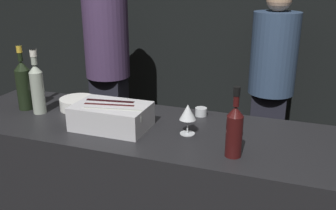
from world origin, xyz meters
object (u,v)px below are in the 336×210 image
Objects in this scene: ice_bin_with_bottles at (112,115)px; bowl_white at (78,103)px; white_wine_bottle at (37,87)px; person_in_hoodie at (107,58)px; person_blond_tee at (272,75)px; red_wine_bottle_black_foil at (234,129)px; champagne_bottle at (24,84)px; wine_glass at (188,113)px; candle_votive at (201,112)px.

ice_bin_with_bottles is 0.37m from bowl_white.
white_wine_bottle is at bearing 173.31° from ice_bin_with_bottles.
person_in_hoodie is (-0.25, 1.28, -0.12)m from white_wine_bottle.
bowl_white is at bearing 149.69° from ice_bin_with_bottles.
ice_bin_with_bottles is at bearing 155.54° from person_blond_tee.
bowl_white is 0.25m from white_wine_bottle.
red_wine_bottle_black_foil reaches higher than ice_bin_with_bottles.
ice_bin_with_bottles is 1.21× the size of red_wine_bottle_black_foil.
ice_bin_with_bottles is at bearing -8.23° from champagne_bottle.
white_wine_bottle reaches higher than red_wine_bottle_black_foil.
person_blond_tee reaches higher than champagne_bottle.
white_wine_bottle is (-0.89, 0.01, 0.05)m from wine_glass.
wine_glass is 1.01m from champagne_bottle.
ice_bin_with_bottles reaches higher than bowl_white.
person_blond_tee is at bearing -141.75° from person_in_hoodie.
white_wine_bottle reaches higher than bowl_white.
candle_votive is at bearing 39.57° from ice_bin_with_bottles.
person_in_hoodie is (-0.14, 1.25, -0.11)m from champagne_bottle.
person_blond_tee is (1.17, 1.60, -0.22)m from white_wine_bottle.
person_blond_tee is at bearing 78.05° from candle_votive.
candle_votive is at bearing 16.67° from white_wine_bottle.
bowl_white is at bearing 163.02° from red_wine_bottle_black_foil.
wine_glass is at bearing -10.73° from bowl_white.
champagne_bottle is at bearing 138.33° from person_blond_tee.
red_wine_bottle_black_foil is (0.26, -0.16, 0.02)m from wine_glass.
red_wine_bottle_black_foil is 2.01m from person_in_hoodie.
person_blond_tee is (0.28, 1.33, -0.09)m from candle_votive.
wine_glass is 2.33× the size of candle_votive.
person_blond_tee reaches higher than ice_bin_with_bottles.
person_in_hoodie is at bearing 110.27° from bowl_white.
candle_votive is (0.71, 0.13, -0.01)m from bowl_white.
person_blond_tee is at bearing 89.24° from red_wine_bottle_black_foil.
wine_glass is at bearing 147.91° from red_wine_bottle_black_foil.
bowl_white is 0.33m from champagne_bottle.
champagne_bottle is at bearing 171.12° from red_wine_bottle_black_foil.
person_in_hoodie is 1.46m from person_blond_tee.
champagne_bottle is (-1.00, 0.04, 0.04)m from wine_glass.
candle_votive is at bearing 13.15° from champagne_bottle.
red_wine_bottle_black_foil is 0.87× the size of white_wine_bottle.
ice_bin_with_bottles is at bearing 144.81° from person_in_hoodie.
red_wine_bottle_black_foil is at bearing -32.09° from wine_glass.
white_wine_bottle is at bearing -142.95° from bowl_white.
person_in_hoodie reaches higher than candle_votive.
candle_votive is at bearing 90.45° from wine_glass.
bowl_white is at bearing 169.27° from wine_glass.
white_wine_bottle reaches higher than candle_votive.
champagne_bottle reaches higher than bowl_white.
white_wine_bottle is 1.99m from person_blond_tee.
ice_bin_with_bottles is 0.23× the size of person_blond_tee.
champagne_bottle is (-0.12, 0.03, -0.00)m from white_wine_bottle.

